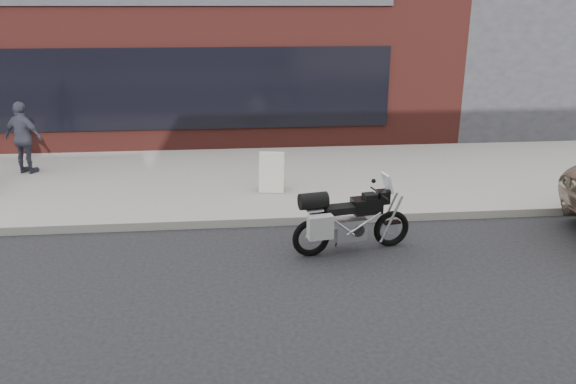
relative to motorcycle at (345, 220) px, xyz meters
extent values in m
plane|color=black|center=(-0.73, -2.83, -0.53)|extent=(120.00, 120.00, 0.00)
cube|color=gray|center=(-0.73, 4.17, -0.46)|extent=(44.00, 6.00, 0.15)
cube|color=#541F1B|center=(-2.73, 11.17, 1.72)|extent=(14.00, 10.00, 4.50)
cube|color=black|center=(-2.73, 6.14, 1.17)|extent=(10.00, 0.08, 2.00)
cube|color=#2C2B31|center=(9.27, 11.17, 2.47)|extent=(10.00, 10.00, 6.00)
torus|color=black|center=(-0.54, -0.08, -0.24)|extent=(0.61, 0.21, 0.60)
torus|color=black|center=(0.79, 0.17, -0.24)|extent=(0.61, 0.21, 0.60)
cube|color=#B7B7BC|center=(0.08, 0.04, -0.15)|extent=(0.54, 0.36, 0.34)
cube|color=black|center=(0.34, 0.08, 0.20)|extent=(0.49, 0.36, 0.23)
cube|color=black|center=(-0.10, 0.00, 0.19)|extent=(0.53, 0.34, 0.11)
cube|color=black|center=(-0.41, -0.05, 0.12)|extent=(0.30, 0.24, 0.13)
cube|color=black|center=(0.61, 0.13, 0.32)|extent=(0.20, 0.24, 0.20)
cube|color=silver|center=(0.67, 0.15, 0.55)|extent=(0.18, 0.29, 0.30)
cylinder|color=black|center=(0.55, 0.12, 0.38)|extent=(0.14, 0.62, 0.03)
cube|color=#B7B7BC|center=(-0.51, -0.07, 0.24)|extent=(0.30, 0.31, 0.03)
cube|color=gray|center=(-0.44, -0.30, 0.03)|extent=(0.40, 0.23, 0.36)
cylinder|color=black|center=(-0.51, -0.07, 0.37)|extent=(0.47, 0.33, 0.25)
cylinder|color=#B7B7BC|center=(-0.30, 0.11, -0.22)|extent=(0.50, 0.16, 0.17)
cube|color=white|center=(-0.96, 2.64, 0.01)|extent=(0.52, 0.32, 0.79)
cube|color=white|center=(-0.93, 2.84, 0.01)|extent=(0.52, 0.32, 0.79)
imported|color=#353643|center=(-6.23, 4.45, 0.41)|extent=(1.00, 0.70, 1.58)
camera|label=1|loc=(-1.65, -7.94, 3.20)|focal=35.00mm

